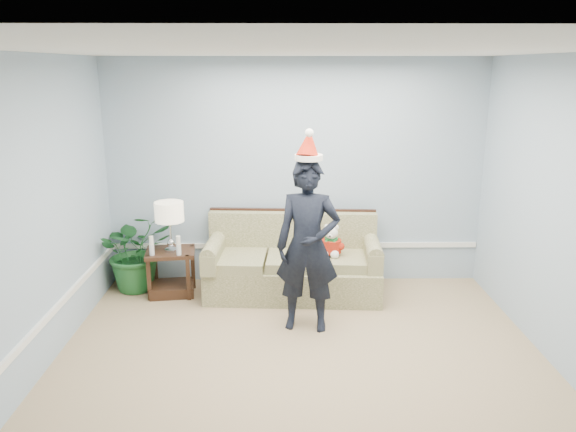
% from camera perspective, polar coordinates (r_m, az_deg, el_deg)
% --- Properties ---
extents(room_shell, '(4.54, 5.04, 2.74)m').
position_cam_1_polar(room_shell, '(4.29, 1.65, -1.80)').
color(room_shell, tan).
rests_on(room_shell, ground).
extents(wainscot_trim, '(4.49, 4.99, 0.06)m').
position_cam_1_polar(wainscot_trim, '(5.78, -10.74, -6.99)').
color(wainscot_trim, white).
rests_on(wainscot_trim, room_shell).
extents(sofa, '(2.04, 0.97, 0.93)m').
position_cam_1_polar(sofa, '(6.58, 0.52, -5.07)').
color(sofa, '#545D2C').
rests_on(sofa, room_shell).
extents(side_table, '(0.61, 0.53, 0.53)m').
position_cam_1_polar(side_table, '(6.72, -11.72, -6.09)').
color(side_table, '#3B2215').
rests_on(side_table, room_shell).
extents(table_lamp, '(0.33, 0.33, 0.58)m').
position_cam_1_polar(table_lamp, '(6.46, -11.97, 0.21)').
color(table_lamp, silver).
rests_on(table_lamp, side_table).
extents(candle_pair, '(0.36, 0.06, 0.22)m').
position_cam_1_polar(candle_pair, '(6.44, -12.38, -3.02)').
color(candle_pair, silver).
rests_on(candle_pair, side_table).
extents(houseplant, '(1.12, 1.07, 0.96)m').
position_cam_1_polar(houseplant, '(6.88, -15.13, -3.40)').
color(houseplant, '#1D5A27').
rests_on(houseplant, room_shell).
extents(man, '(0.68, 0.50, 1.74)m').
position_cam_1_polar(man, '(5.55, 2.02, -3.08)').
color(man, black).
rests_on(man, room_shell).
extents(santa_hat, '(0.34, 0.37, 0.32)m').
position_cam_1_polar(santa_hat, '(5.34, 2.11, 7.14)').
color(santa_hat, white).
rests_on(santa_hat, man).
extents(teddy_bear, '(0.28, 0.29, 0.37)m').
position_cam_1_polar(teddy_bear, '(6.42, 4.42, -2.88)').
color(teddy_bear, white).
rests_on(teddy_bear, sofa).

